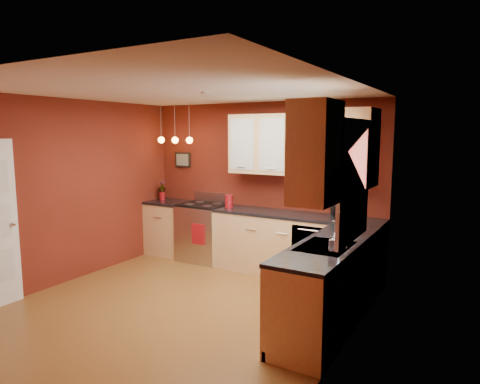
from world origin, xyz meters
The scene contains 26 objects.
floor centered at (0.00, 0.00, 0.00)m, with size 4.20×4.20×0.00m, color brown.
ceiling centered at (0.00, 0.00, 2.60)m, with size 4.00×4.20×0.02m, color silver.
wall_back centered at (0.00, 2.10, 1.30)m, with size 4.00×0.02×2.60m, color maroon.
wall_front centered at (0.00, -2.10, 1.30)m, with size 4.00×0.02×2.60m, color maroon.
wall_left centered at (-2.00, 0.00, 1.30)m, with size 0.02×4.20×2.60m, color maroon.
wall_right centered at (2.00, 0.00, 1.30)m, with size 0.02×4.20×2.60m, color maroon.
base_cabinets_back_left centered at (-1.65, 1.80, 0.45)m, with size 0.70×0.60×0.90m, color #EABF7D.
base_cabinets_back_right centered at (0.73, 1.80, 0.45)m, with size 2.54×0.60×0.90m, color #EABF7D.
base_cabinets_right centered at (1.70, 0.45, 0.45)m, with size 0.60×2.10×0.90m, color #EABF7D.
counter_back_left centered at (-1.65, 1.80, 0.92)m, with size 0.70×0.62×0.04m, color black.
counter_back_right centered at (0.73, 1.80, 0.92)m, with size 2.54×0.62×0.04m, color black.
counter_right centered at (1.70, 0.45, 0.92)m, with size 0.62×2.10×0.04m, color black.
gas_range centered at (-0.92, 1.80, 0.48)m, with size 0.76×0.64×1.11m.
dishwasher_front centered at (1.10, 1.51, 0.45)m, with size 0.60×0.02×0.80m, color #B7B8BC.
sink centered at (1.70, 0.30, 0.92)m, with size 0.50×0.70×0.33m.
window centered at (1.97, 0.30, 1.69)m, with size 0.06×1.02×1.22m.
upper_cabinets_back centered at (0.60, 1.93, 1.95)m, with size 2.00×0.35×0.90m, color #EABF7D.
upper_cabinets_right centered at (1.82, 0.32, 1.95)m, with size 0.35×1.95×0.90m, color #EABF7D.
wall_picture centered at (-1.55, 2.08, 1.65)m, with size 0.32×0.03×0.26m, color black.
pendant_lights centered at (-1.45, 1.75, 2.01)m, with size 0.71×0.11×0.66m.
red_canister centered at (-0.39, 1.75, 1.04)m, with size 0.14×0.14×0.20m.
red_vase centered at (-1.84, 1.84, 1.01)m, with size 0.09×0.09×0.15m, color maroon.
flowers centered at (-1.84, 1.84, 1.18)m, with size 0.12×0.12×0.22m, color maroon.
coffee_maker centered at (1.31, 1.95, 1.05)m, with size 0.18×0.18×0.23m.
soap_pump centered at (1.86, 0.09, 1.04)m, with size 0.09×0.10×0.21m, color silver.
dish_towel centered at (-0.80, 1.47, 0.52)m, with size 0.24×0.02×0.33m, color maroon.
Camera 1 is at (3.13, -3.93, 2.12)m, focal length 32.00 mm.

